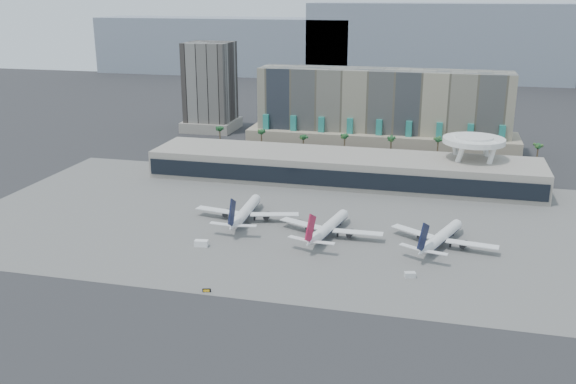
% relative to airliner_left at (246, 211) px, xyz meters
% --- Properties ---
extents(ground, '(900.00, 900.00, 0.00)m').
position_rel_airliner_left_xyz_m(ground, '(25.84, -50.44, -3.52)').
color(ground, '#232326').
rests_on(ground, ground).
extents(apron_pad, '(260.00, 130.00, 0.06)m').
position_rel_airliner_left_xyz_m(apron_pad, '(25.84, 4.56, -3.49)').
color(apron_pad, '#5B5B59').
rests_on(apron_pad, ground).
extents(mountain_ridge, '(680.00, 60.00, 70.00)m').
position_rel_airliner_left_xyz_m(mountain_ridge, '(53.71, 419.56, 26.37)').
color(mountain_ridge, gray).
rests_on(mountain_ridge, ground).
extents(hotel, '(140.00, 30.00, 42.00)m').
position_rel_airliner_left_xyz_m(hotel, '(35.84, 123.97, 13.29)').
color(hotel, gray).
rests_on(hotel, ground).
extents(office_tower, '(30.00, 30.00, 52.00)m').
position_rel_airliner_left_xyz_m(office_tower, '(-69.16, 149.56, 19.42)').
color(office_tower, black).
rests_on(office_tower, ground).
extents(terminal, '(170.00, 32.50, 14.50)m').
position_rel_airliner_left_xyz_m(terminal, '(25.84, 59.39, 3.00)').
color(terminal, '#AAA196').
rests_on(terminal, ground).
extents(saucer_structure, '(26.00, 26.00, 21.89)m').
position_rel_airliner_left_xyz_m(saucer_structure, '(80.84, 65.56, 14.94)').
color(saucer_structure, white).
rests_on(saucer_structure, ground).
extents(palm_row, '(157.80, 2.80, 13.10)m').
position_rel_airliner_left_xyz_m(palm_row, '(32.84, 94.56, 6.98)').
color(palm_row, brown).
rests_on(palm_row, ground).
extents(airliner_left, '(39.23, 40.41, 13.95)m').
position_rel_airliner_left_xyz_m(airliner_left, '(0.00, 0.00, 0.00)').
color(airliner_left, white).
rests_on(airliner_left, ground).
extents(airliner_centre, '(37.14, 38.58, 13.43)m').
position_rel_airliner_left_xyz_m(airliner_centre, '(32.41, -8.17, -0.13)').
color(airliner_centre, white).
rests_on(airliner_centre, ground).
extents(airliner_right, '(35.35, 36.52, 13.19)m').
position_rel_airliner_left_xyz_m(airliner_right, '(70.06, -8.02, -0.19)').
color(airliner_right, white).
rests_on(airliner_right, ground).
extents(service_vehicle_a, '(4.64, 2.73, 2.15)m').
position_rel_airliner_left_xyz_m(service_vehicle_a, '(-6.62, -27.45, -2.44)').
color(service_vehicle_a, white).
rests_on(service_vehicle_a, ground).
extents(service_vehicle_b, '(3.55, 2.62, 1.63)m').
position_rel_airliner_left_xyz_m(service_vehicle_b, '(61.70, -35.12, -2.70)').
color(service_vehicle_b, silver).
rests_on(service_vehicle_b, ground).
extents(taxiway_sign, '(2.38, 0.96, 1.08)m').
position_rel_airliner_left_xyz_m(taxiway_sign, '(7.17, -58.69, -2.98)').
color(taxiway_sign, black).
rests_on(taxiway_sign, ground).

